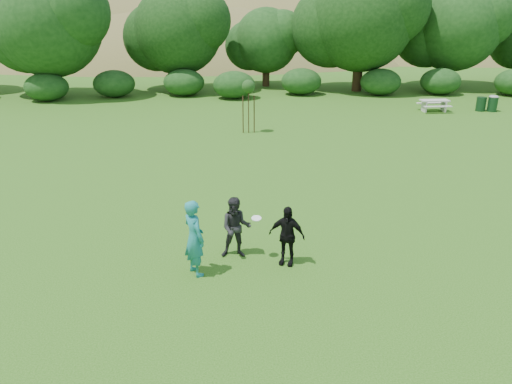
% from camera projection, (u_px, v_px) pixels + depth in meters
% --- Properties ---
extents(ground, '(120.00, 120.00, 0.00)m').
position_uv_depth(ground, '(265.00, 271.00, 13.13)').
color(ground, '#19470C').
rests_on(ground, ground).
extents(player_teal, '(0.80, 0.89, 2.04)m').
position_uv_depth(player_teal, '(194.00, 238.00, 12.68)').
color(player_teal, '#1C7A7F').
rests_on(player_teal, ground).
extents(player_grey, '(0.89, 0.71, 1.74)m').
position_uv_depth(player_grey, '(236.00, 228.00, 13.62)').
color(player_grey, black).
rests_on(player_grey, ground).
extents(player_black, '(1.06, 0.75, 1.66)m').
position_uv_depth(player_black, '(287.00, 236.00, 13.24)').
color(player_black, black).
rests_on(player_black, ground).
extents(trash_can_near, '(0.60, 0.60, 0.90)m').
position_uv_depth(trash_can_near, '(481.00, 104.00, 32.40)').
color(trash_can_near, '#12331A').
rests_on(trash_can_near, ground).
extents(frisbee, '(0.27, 0.27, 0.08)m').
position_uv_depth(frisbee, '(256.00, 218.00, 13.37)').
color(frisbee, white).
rests_on(frisbee, ground).
extents(sapling, '(0.70, 0.70, 2.85)m').
position_uv_depth(sapling, '(248.00, 88.00, 26.27)').
color(sapling, '#362115').
rests_on(sapling, ground).
extents(picnic_table, '(1.80, 1.48, 0.76)m').
position_uv_depth(picnic_table, '(434.00, 104.00, 32.20)').
color(picnic_table, '#B4B1A6').
rests_on(picnic_table, ground).
extents(trash_can_lidded, '(0.60, 0.60, 1.05)m').
position_uv_depth(trash_can_lidded, '(493.00, 103.00, 32.23)').
color(trash_can_lidded, '#13361B').
rests_on(trash_can_lidded, ground).
extents(hillside, '(150.00, 72.00, 52.00)m').
position_uv_depth(hillside, '(222.00, 125.00, 81.13)').
color(hillside, olive).
rests_on(hillside, ground).
extents(tree_row, '(53.92, 10.38, 9.62)m').
position_uv_depth(tree_row, '(272.00, 27.00, 38.36)').
color(tree_row, '#3A2616').
rests_on(tree_row, ground).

